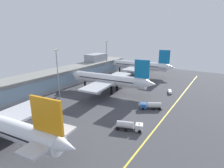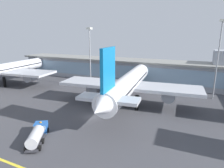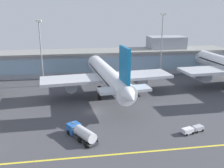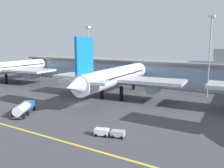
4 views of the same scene
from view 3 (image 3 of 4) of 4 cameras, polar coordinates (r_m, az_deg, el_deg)
ground_plane at (r=70.66m, az=-4.22°, el=-6.24°), size 180.00×180.00×0.00m
taxiway_centreline_stripe at (r=51.20m, az=-2.08°, el=-15.81°), size 144.00×0.50×0.01m
terminal_building at (r=110.26m, az=-5.02°, el=5.18°), size 126.51×14.00×15.28m
airliner_near_right at (r=80.64m, az=-1.00°, el=1.84°), size 42.66×50.15×18.57m
baggage_tug_near at (r=61.82m, az=17.67°, el=-9.75°), size 5.79×3.27×1.40m
service_truck_far at (r=56.69m, az=-7.03°, el=-10.73°), size 6.78×8.99×2.90m
apron_light_mast_west at (r=93.11m, az=-15.84°, el=8.71°), size 1.80×1.80×23.74m
apron_light_mast_centre at (r=101.75m, az=11.19°, el=10.26°), size 1.80×1.80×25.67m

